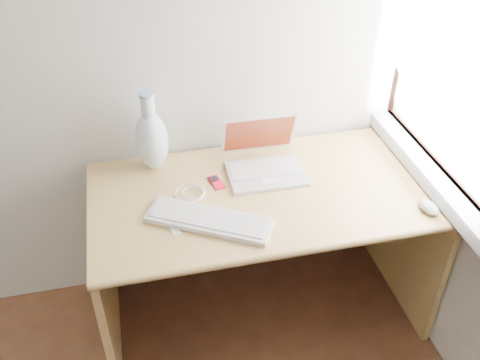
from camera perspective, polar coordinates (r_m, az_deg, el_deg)
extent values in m
cube|color=white|center=(2.10, 23.64, 12.87)|extent=(0.01, 0.90, 1.00)
cube|color=gray|center=(2.31, 19.34, 0.89)|extent=(0.10, 0.96, 0.06)
cube|color=white|center=(2.05, 22.05, 13.60)|extent=(0.02, 0.84, 0.92)
cube|color=tan|center=(2.17, 2.79, -1.39)|extent=(1.41, 0.71, 0.03)
cube|color=tan|center=(2.38, -14.09, -10.78)|extent=(0.03, 0.67, 0.72)
cube|color=tan|center=(2.64, 17.23, -5.62)|extent=(0.03, 0.67, 0.72)
cube|color=tan|center=(2.58, 0.66, -1.28)|extent=(1.35, 0.03, 0.48)
cube|color=silver|center=(2.23, 2.83, 0.66)|extent=(0.32, 0.23, 0.02)
cube|color=white|center=(2.23, 2.84, 0.86)|extent=(0.29, 0.13, 0.00)
cube|color=silver|center=(2.26, 2.18, 4.48)|extent=(0.32, 0.09, 0.20)
cube|color=maroon|center=(2.26, 2.18, 4.48)|extent=(0.30, 0.07, 0.18)
cube|color=white|center=(2.00, -3.31, -4.31)|extent=(0.48, 0.36, 0.02)
cube|color=white|center=(1.99, -3.32, -4.05)|extent=(0.43, 0.31, 0.00)
ellipsoid|color=silver|center=(2.17, 19.49, -2.74)|extent=(0.07, 0.10, 0.03)
cube|color=red|center=(2.19, -2.51, -0.23)|extent=(0.06, 0.10, 0.01)
cube|color=black|center=(2.19, -2.52, -0.14)|extent=(0.04, 0.04, 0.00)
torus|color=white|center=(2.14, -5.35, -1.38)|extent=(0.16, 0.16, 0.01)
cube|color=white|center=(1.99, -7.02, -5.13)|extent=(0.04, 0.08, 0.01)
ellipsoid|color=white|center=(2.24, -9.41, 4.12)|extent=(0.14, 0.14, 0.26)
cylinder|color=white|center=(2.16, -9.84, 7.75)|extent=(0.06, 0.06, 0.11)
cylinder|color=#8EB6E3|center=(2.13, -9.99, 8.99)|extent=(0.06, 0.06, 0.01)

